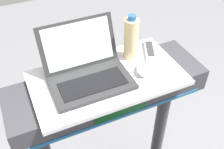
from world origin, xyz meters
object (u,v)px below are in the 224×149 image
object	(u,v)px
laptop	(87,70)
tv_remote	(150,50)
computer_mouse	(142,69)
water_bottle	(131,38)

from	to	relation	value
laptop	tv_remote	world-z (taller)	laptop
computer_mouse	water_bottle	world-z (taller)	water_bottle
computer_mouse	water_bottle	size ratio (longest dim) A/B	0.46
laptop	water_bottle	bearing A→B (deg)	18.21
water_bottle	tv_remote	bearing A→B (deg)	-4.74
computer_mouse	water_bottle	bearing A→B (deg)	121.81
laptop	computer_mouse	world-z (taller)	laptop
laptop	computer_mouse	xyz separation A→B (m)	(0.23, -0.06, -0.03)
laptop	computer_mouse	size ratio (longest dim) A/B	3.36
water_bottle	tv_remote	distance (m)	0.14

